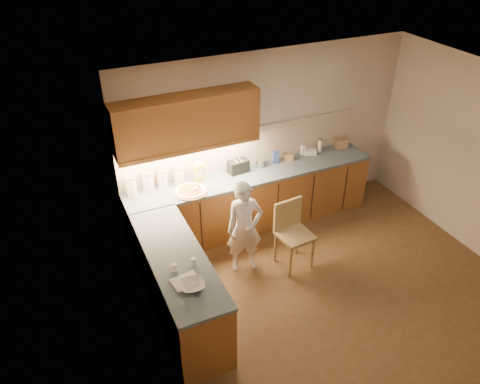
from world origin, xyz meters
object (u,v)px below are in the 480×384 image
(oil_jug, at_px, (199,172))
(toaster, at_px, (238,166))
(pizza_on_board, at_px, (191,191))
(child, at_px, (245,227))
(wooden_chair, at_px, (292,229))

(oil_jug, distance_m, toaster, 0.61)
(pizza_on_board, relative_size, child, 0.35)
(pizza_on_board, relative_size, oil_jug, 1.50)
(wooden_chair, bearing_deg, pizza_on_board, 136.08)
(child, distance_m, toaster, 1.07)
(child, bearing_deg, pizza_on_board, 132.88)
(child, bearing_deg, wooden_chair, -5.26)
(oil_jug, xyz_separation_m, toaster, (0.61, -0.00, -0.05))
(wooden_chair, distance_m, toaster, 1.24)
(pizza_on_board, bearing_deg, wooden_chair, -38.57)
(wooden_chair, height_order, oil_jug, oil_jug)
(oil_jug, height_order, toaster, oil_jug)
(pizza_on_board, height_order, wooden_chair, pizza_on_board)
(oil_jug, bearing_deg, wooden_chair, -51.39)
(pizza_on_board, height_order, toaster, toaster)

